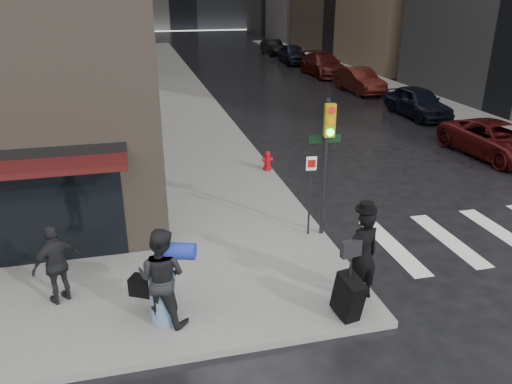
% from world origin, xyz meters
% --- Properties ---
extents(ground, '(140.00, 140.00, 0.00)m').
position_xyz_m(ground, '(0.00, 0.00, 0.00)').
color(ground, black).
rests_on(ground, ground).
extents(sidewalk_left, '(4.00, 50.00, 0.15)m').
position_xyz_m(sidewalk_left, '(0.00, 27.00, 0.07)').
color(sidewalk_left, slate).
rests_on(sidewalk_left, ground).
extents(sidewalk_right, '(3.00, 50.00, 0.15)m').
position_xyz_m(sidewalk_right, '(13.50, 27.00, 0.07)').
color(sidewalk_right, slate).
rests_on(sidewalk_right, ground).
extents(man_overcoat, '(1.13, 1.26, 2.18)m').
position_xyz_m(man_overcoat, '(1.49, -1.18, 1.07)').
color(man_overcoat, black).
rests_on(man_overcoat, ground).
extents(man_jeans, '(1.32, 1.22, 1.97)m').
position_xyz_m(man_jeans, '(-2.35, -0.89, 1.14)').
color(man_jeans, black).
rests_on(man_jeans, ground).
extents(man_greycoat, '(1.06, 0.89, 1.70)m').
position_xyz_m(man_greycoat, '(-4.34, 0.30, 1.00)').
color(man_greycoat, black).
rests_on(man_greycoat, ground).
extents(traffic_light, '(0.88, 0.44, 3.54)m').
position_xyz_m(traffic_light, '(1.86, 1.82, 2.43)').
color(traffic_light, black).
rests_on(traffic_light, ground).
extents(fire_hydrant, '(0.38, 0.30, 0.69)m').
position_xyz_m(fire_hydrant, '(1.80, 6.95, 0.46)').
color(fire_hydrant, '#A90A12').
rests_on(fire_hydrant, ground).
extents(parked_car_0, '(2.58, 4.96, 1.34)m').
position_xyz_m(parked_car_0, '(10.85, 6.71, 0.67)').
color(parked_car_0, '#430D0E').
rests_on(parked_car_0, ground).
extents(parked_car_1, '(1.88, 4.43, 1.50)m').
position_xyz_m(parked_car_1, '(11.38, 13.31, 0.75)').
color(parked_car_1, black).
rests_on(parked_car_1, ground).
extents(parked_car_2, '(1.84, 4.57, 1.48)m').
position_xyz_m(parked_car_2, '(11.22, 19.91, 0.74)').
color(parked_car_2, '#3E110C').
rests_on(parked_car_2, ground).
extents(parked_car_3, '(2.29, 5.54, 1.60)m').
position_xyz_m(parked_car_3, '(11.38, 26.50, 0.80)').
color(parked_car_3, '#44100D').
rests_on(parked_car_3, ground).
extents(parked_car_4, '(2.09, 4.81, 1.61)m').
position_xyz_m(parked_car_4, '(11.13, 33.10, 0.81)').
color(parked_car_4, black).
rests_on(parked_car_4, ground).
extents(parked_car_5, '(1.64, 4.31, 1.40)m').
position_xyz_m(parked_car_5, '(11.19, 39.70, 0.70)').
color(parked_car_5, black).
rests_on(parked_car_5, ground).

